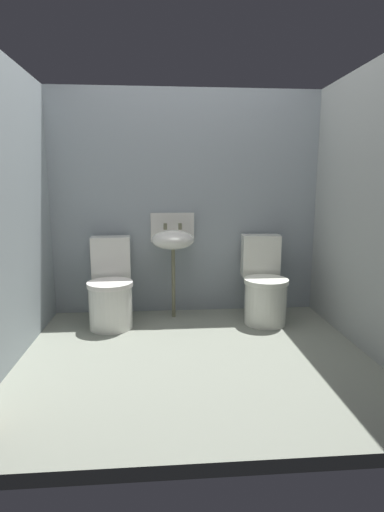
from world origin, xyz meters
name	(u,v)px	position (x,y,z in m)	size (l,w,h in m)	color
ground_plane	(195,357)	(0.00, 0.00, -0.04)	(2.98, 2.43, 0.08)	gray
wall_back	(186,204)	(0.00, 1.06, 1.07)	(2.98, 0.10, 2.14)	#8F99A0
wall_left	(7,211)	(-1.34, 0.10, 1.07)	(0.10, 2.23, 2.14)	gray
wall_right	(368,209)	(1.34, 0.10, 1.07)	(0.10, 2.23, 2.14)	#969C99
toilet_left	(111,290)	(-0.70, 0.66, 0.32)	(0.43, 0.61, 0.78)	white
toilet_right	(264,287)	(0.70, 0.66, 0.32)	(0.42, 0.61, 0.78)	white
sink	(173,239)	(-0.13, 0.85, 0.75)	(0.42, 0.34, 0.99)	#6C6A50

